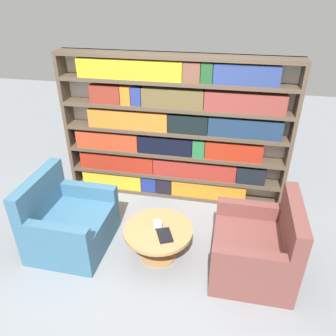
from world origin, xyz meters
TOP-DOWN VIEW (x-y plane):
  - ground_plane at (0.00, 0.00)m, footprint 14.00×14.00m
  - bookshelf at (-0.01, 1.45)m, footprint 3.12×0.30m
  - armchair_left at (-1.04, 0.12)m, footprint 0.86×0.95m
  - armchair_right at (1.16, 0.12)m, footprint 0.85×0.94m
  - coffee_table at (0.06, 0.14)m, footprint 0.79×0.79m
  - table_sign at (0.06, 0.14)m, footprint 0.09×0.06m
  - stray_book at (0.16, 0.03)m, footprint 0.22×0.26m

SIDE VIEW (x-z plane):
  - ground_plane at x=0.00m, z-range 0.00..0.00m
  - coffee_table at x=0.06m, z-range 0.09..0.48m
  - armchair_left at x=-1.04m, z-range -0.15..0.76m
  - armchair_right at x=1.16m, z-range -0.15..0.76m
  - stray_book at x=0.16m, z-range 0.39..0.42m
  - table_sign at x=0.06m, z-range 0.38..0.51m
  - bookshelf at x=-0.01m, z-range -0.01..2.04m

